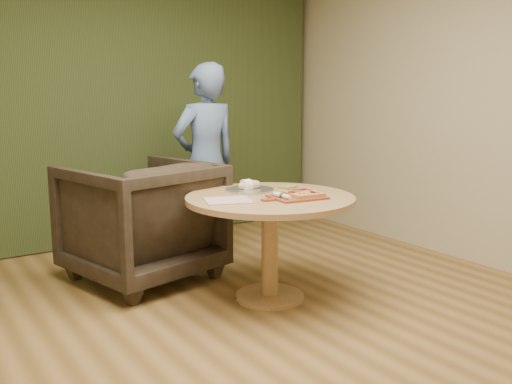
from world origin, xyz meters
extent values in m
cube|color=olive|center=(0.00, 0.00, -0.01)|extent=(5.00, 6.00, 0.02)
cube|color=#C1B492|center=(0.00, 3.01, 1.40)|extent=(5.00, 0.02, 2.80)
cube|color=#293719|center=(0.00, 2.90, 1.40)|extent=(4.80, 0.14, 2.78)
cylinder|color=tan|center=(0.53, 0.77, 0.01)|extent=(0.49, 0.49, 0.03)
cylinder|color=tan|center=(0.53, 0.77, 0.35)|extent=(0.12, 0.12, 0.68)
cylinder|color=tan|center=(0.53, 0.77, 0.73)|extent=(1.18, 1.18, 0.04)
cube|color=brown|center=(0.64, 0.60, 0.76)|extent=(0.38, 0.32, 0.01)
cube|color=brown|center=(0.42, 0.62, 0.76)|extent=(0.10, 0.06, 0.01)
cube|color=tan|center=(0.70, 0.60, 0.78)|extent=(0.24, 0.24, 0.02)
cylinder|color=maroon|center=(0.62, 0.63, 0.79)|extent=(0.05, 0.05, 0.00)
cylinder|color=maroon|center=(0.69, 0.68, 0.79)|extent=(0.05, 0.05, 0.00)
cylinder|color=maroon|center=(0.70, 0.67, 0.79)|extent=(0.05, 0.05, 0.00)
cylinder|color=maroon|center=(0.74, 0.56, 0.79)|extent=(0.04, 0.04, 0.00)
cylinder|color=maroon|center=(0.76, 0.67, 0.79)|extent=(0.05, 0.05, 0.00)
cylinder|color=maroon|center=(0.74, 0.54, 0.79)|extent=(0.05, 0.05, 0.00)
cube|color=tan|center=(0.78, 0.66, 0.79)|extent=(0.02, 0.02, 0.01)
cube|color=tan|center=(0.75, 0.62, 0.79)|extent=(0.02, 0.02, 0.01)
cube|color=tan|center=(0.75, 0.51, 0.79)|extent=(0.02, 0.02, 0.01)
cube|color=tan|center=(0.76, 0.61, 0.79)|extent=(0.02, 0.02, 0.01)
cube|color=tan|center=(0.77, 0.63, 0.79)|extent=(0.02, 0.02, 0.01)
cube|color=tan|center=(0.65, 0.63, 0.79)|extent=(0.02, 0.02, 0.01)
cube|color=tan|center=(0.66, 0.69, 0.79)|extent=(0.02, 0.02, 0.01)
cube|color=tan|center=(0.66, 0.61, 0.79)|extent=(0.03, 0.03, 0.01)
cube|color=#3E6C25|center=(0.72, 0.54, 0.79)|extent=(0.01, 0.01, 0.00)
cube|color=#3E6C25|center=(0.62, 0.67, 0.79)|extent=(0.01, 0.01, 0.00)
cube|color=#3E6C25|center=(0.79, 0.63, 0.79)|extent=(0.01, 0.01, 0.00)
cube|color=#3E6C25|center=(0.65, 0.68, 0.79)|extent=(0.01, 0.01, 0.00)
cube|color=#3E6C25|center=(0.65, 0.67, 0.79)|extent=(0.01, 0.01, 0.00)
cube|color=#3E6C25|center=(0.67, 0.56, 0.79)|extent=(0.01, 0.01, 0.00)
cube|color=#3E6C25|center=(0.66, 0.55, 0.79)|extent=(0.01, 0.01, 0.00)
cube|color=#3E6C25|center=(0.63, 0.65, 0.79)|extent=(0.01, 0.01, 0.00)
cube|color=#3E6C25|center=(0.79, 0.66, 0.79)|extent=(0.01, 0.01, 0.00)
cube|color=#3E6C25|center=(0.64, 0.57, 0.79)|extent=(0.01, 0.01, 0.00)
cube|color=#8E4A65|center=(0.64, 0.65, 0.79)|extent=(0.03, 0.02, 0.00)
cube|color=#8E4A65|center=(0.71, 0.64, 0.79)|extent=(0.03, 0.02, 0.00)
cube|color=#8E4A65|center=(0.76, 0.62, 0.79)|extent=(0.02, 0.03, 0.00)
cylinder|color=white|center=(0.52, 0.60, 0.78)|extent=(0.04, 0.17, 0.03)
cylinder|color=#194C26|center=(0.52, 0.60, 0.78)|extent=(0.03, 0.03, 0.03)
cube|color=silver|center=(0.51, 0.70, 0.78)|extent=(0.02, 0.04, 0.00)
cube|color=white|center=(0.19, 0.77, 0.76)|extent=(0.37, 0.34, 0.01)
cylinder|color=silver|center=(0.52, 1.02, 0.75)|extent=(0.35, 0.35, 0.01)
cylinder|color=silver|center=(0.52, 1.02, 0.76)|extent=(0.36, 0.36, 0.02)
ellipsoid|color=#D8B584|center=(0.52, 1.02, 0.79)|extent=(0.19, 0.08, 0.07)
cylinder|color=white|center=(0.49, 1.02, 0.79)|extent=(0.06, 0.09, 0.09)
cube|color=#61682F|center=(0.82, 0.94, 0.76)|extent=(0.14, 0.13, 0.02)
imported|color=black|center=(-0.06, 1.68, 0.52)|extent=(1.20, 1.15, 1.04)
imported|color=#4F6995|center=(0.65, 1.93, 0.85)|extent=(0.64, 0.44, 1.71)
camera|label=1|loc=(-1.69, -2.44, 1.49)|focal=40.00mm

